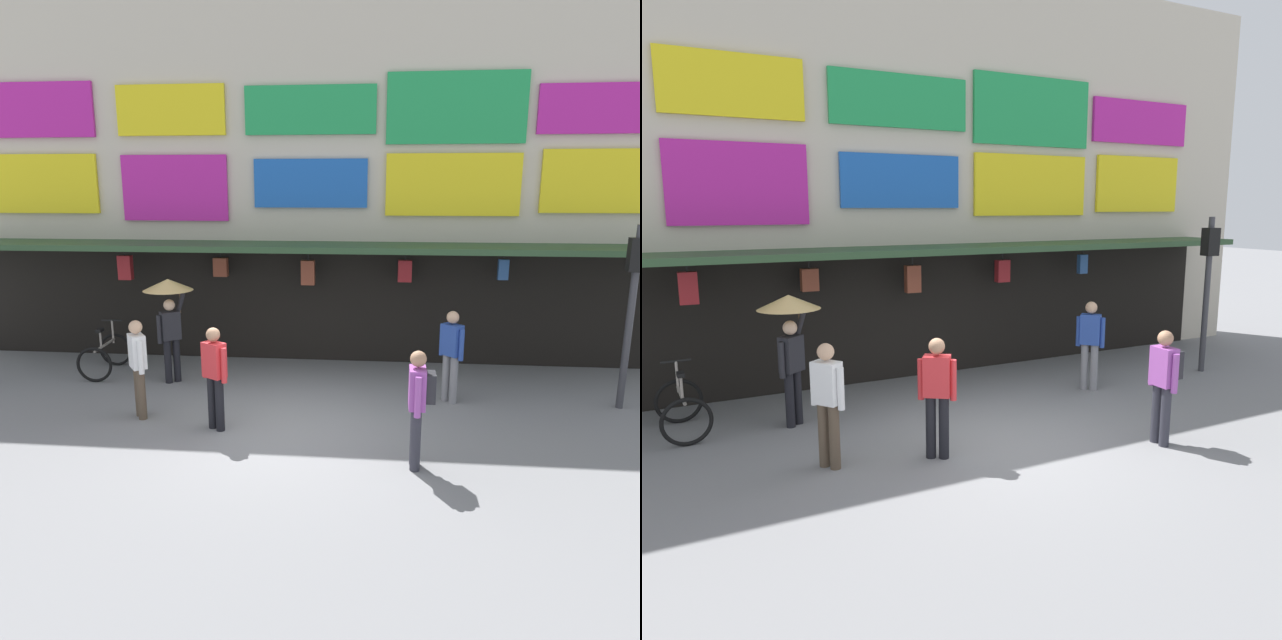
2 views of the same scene
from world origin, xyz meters
The scene contains 9 objects.
ground_plane centered at (0.00, 0.00, 0.00)m, with size 80.00×80.00×0.00m, color slate.
shopfront centered at (0.00, 4.57, 3.96)m, with size 18.00×2.60×8.00m.
traffic_light_far centered at (5.75, 1.60, 2.14)m, with size 0.31×0.34×3.20m.
bicycle_parked centered at (-4.14, 2.55, 0.39)m, with size 0.78×1.20×1.05m.
pedestrian_in_white centered at (-1.08, -0.01, 0.95)m, with size 0.46×0.38×1.68m.
pedestrian_in_purple centered at (2.78, 1.60, 0.95)m, with size 0.41×0.41×1.68m.
pedestrian_in_black centered at (2.03, -1.01, 0.98)m, with size 0.36×0.53×1.68m.
pedestrian_in_yellow centered at (-2.48, 0.35, 0.95)m, with size 0.39×0.44×1.68m.
pedestrian_with_umbrella centered at (-2.56, 2.16, 1.64)m, with size 0.96×0.96×2.08m.
Camera 1 is at (1.42, -8.47, 3.80)m, focal length 32.42 mm.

